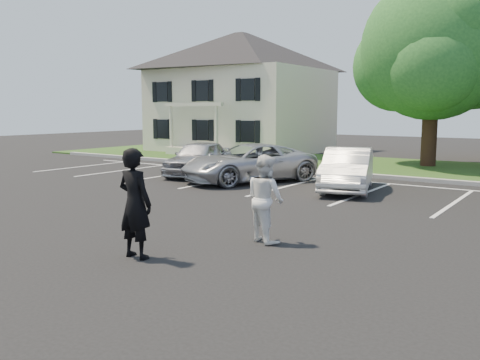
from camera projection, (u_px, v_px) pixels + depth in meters
name	position (u px, v px, depth m)	size (l,w,h in m)	color
ground_plane	(211.00, 249.00, 9.86)	(90.00, 90.00, 0.00)	black
curb	(401.00, 178.00, 19.64)	(40.00, 0.30, 0.15)	gray
grass_strip	(428.00, 169.00, 22.91)	(44.00, 8.00, 0.08)	#24451B
stall_lines	(415.00, 194.00, 16.38)	(34.00, 5.36, 0.01)	silver
house	(241.00, 92.00, 32.94)	(10.30, 9.22, 7.60)	beige
tree	(436.00, 52.00, 23.31)	(7.80, 7.20, 8.80)	black
man_black_suit	(135.00, 203.00, 9.18)	(0.74, 0.48, 2.02)	black
man_white_shirt	(265.00, 198.00, 10.36)	(0.87, 0.68, 1.80)	white
car_silver_west	(199.00, 158.00, 20.99)	(1.69, 4.20, 1.43)	#B0B0B5
car_silver_minivan	(249.00, 163.00, 19.07)	(2.38, 5.15, 1.43)	#AAACB1
car_white_sedan	(347.00, 169.00, 17.05)	(1.50, 4.29, 1.41)	silver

